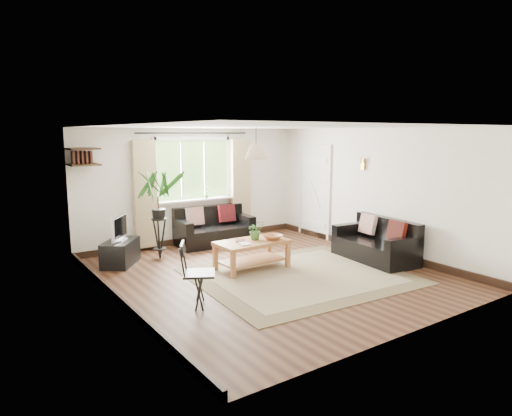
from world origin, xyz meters
TOP-DOWN VIEW (x-y plane):
  - floor at (0.00, 0.00)m, footprint 5.50×5.50m
  - ceiling at (0.00, 0.00)m, footprint 5.50×5.50m
  - wall_back at (0.00, 2.75)m, footprint 5.00×0.02m
  - wall_front at (0.00, -2.75)m, footprint 5.00×0.02m
  - wall_left at (-2.50, 0.00)m, footprint 0.02×5.50m
  - wall_right at (2.50, 0.00)m, footprint 0.02×5.50m
  - rug at (0.33, -0.40)m, footprint 3.46×3.02m
  - window at (0.00, 2.71)m, footprint 2.50×0.16m
  - door at (2.47, 1.70)m, footprint 0.06×0.96m
  - corner_shelf at (-2.25, 2.50)m, footprint 0.50×0.50m
  - pendant_lamp at (0.00, 0.40)m, footprint 0.36×0.36m
  - wall_sconce at (2.43, 0.30)m, footprint 0.12×0.12m
  - sofa_back at (0.25, 2.30)m, footprint 1.61×0.89m
  - sofa_right at (2.05, -0.43)m, footprint 1.62×0.93m
  - coffee_table at (-0.09, 0.39)m, footprint 1.22×0.67m
  - table_plant at (0.02, 0.44)m, footprint 0.33×0.29m
  - bowl at (0.26, 0.28)m, footprint 0.36×0.36m
  - book_a at (-0.40, 0.27)m, footprint 0.19×0.24m
  - book_b at (-0.34, 0.52)m, footprint 0.24×0.26m
  - tv_stand at (-1.86, 1.93)m, footprint 0.86×0.92m
  - tv at (-1.86, 1.93)m, footprint 0.55×0.62m
  - palm_stand at (-1.12, 1.92)m, footprint 0.76×0.76m
  - folding_chair at (-1.61, -0.61)m, footprint 0.61×0.61m
  - sill_plant at (0.25, 2.63)m, footprint 0.14×0.10m

SIDE VIEW (x-z plane):
  - floor at x=0.00m, z-range 0.00..0.00m
  - rug at x=0.33m, z-range 0.00..0.02m
  - tv_stand at x=-1.86m, z-range 0.00..0.44m
  - coffee_table at x=-0.09m, z-range 0.00..0.50m
  - sofa_right at x=2.05m, z-range 0.00..0.73m
  - sofa_back at x=0.25m, z-range 0.00..0.74m
  - folding_chair at x=-1.61m, z-range 0.00..0.87m
  - book_a at x=-0.40m, z-range 0.50..0.51m
  - book_b at x=-0.34m, z-range 0.50..0.52m
  - bowl at x=0.26m, z-range 0.50..0.58m
  - table_plant at x=0.02m, z-range 0.50..0.82m
  - tv at x=-1.86m, z-range 0.44..0.92m
  - palm_stand at x=-1.12m, z-range 0.00..1.64m
  - door at x=2.47m, z-range -0.03..2.03m
  - sill_plant at x=0.25m, z-range 0.93..1.20m
  - wall_back at x=0.00m, z-range 0.00..2.40m
  - wall_front at x=0.00m, z-range 0.00..2.40m
  - wall_left at x=-2.50m, z-range 0.00..2.40m
  - wall_right at x=2.50m, z-range 0.00..2.40m
  - window at x=0.00m, z-range 0.47..2.63m
  - wall_sconce at x=2.43m, z-range 1.60..1.88m
  - corner_shelf at x=-2.25m, z-range 1.72..2.06m
  - pendant_lamp at x=0.00m, z-range 1.78..2.32m
  - ceiling at x=0.00m, z-range 2.40..2.40m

